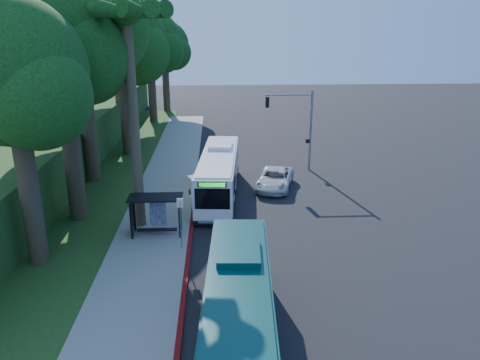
{
  "coord_description": "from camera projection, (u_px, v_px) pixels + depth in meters",
  "views": [
    {
      "loc": [
        -3.34,
        -29.13,
        12.29
      ],
      "look_at": [
        -1.77,
        1.0,
        2.16
      ],
      "focal_mm": 35.0,
      "sensor_mm": 36.0,
      "label": 1
    }
  ],
  "objects": [
    {
      "name": "stop_sign_pole",
      "position": [
        181.0,
        217.0,
        26.0
      ],
      "size": [
        0.35,
        0.06,
        3.17
      ],
      "color": "gray",
      "rests_on": "ground"
    },
    {
      "name": "grass_verge",
      "position": [
        91.0,
        192.0,
        35.74
      ],
      "size": [
        8.0,
        70.0,
        0.06
      ],
      "primitive_type": "cube",
      "color": "#234719",
      "rests_on": "ground"
    },
    {
      "name": "teal_bus",
      "position": [
        238.0,
        312.0,
        18.01
      ],
      "size": [
        3.18,
        11.9,
        3.51
      ],
      "rotation": [
        0.0,
        0.0,
        -0.06
      ],
      "color": "#0B3E3A",
      "rests_on": "ground"
    },
    {
      "name": "ground",
      "position": [
        267.0,
        214.0,
        31.66
      ],
      "size": [
        140.0,
        140.0,
        0.0
      ],
      "primitive_type": "plane",
      "color": "black",
      "rests_on": "ground"
    },
    {
      "name": "palm_tree",
      "position": [
        127.0,
        22.0,
        25.89
      ],
      "size": [
        4.2,
        4.2,
        14.4
      ],
      "color": "#4C3F2D",
      "rests_on": "ground"
    },
    {
      "name": "tree_5",
      "position": [
        165.0,
        48.0,
        66.14
      ],
      "size": [
        7.35,
        7.0,
        12.86
      ],
      "color": "#382B1E",
      "rests_on": "ground"
    },
    {
      "name": "sidewalk",
      "position": [
        158.0,
        216.0,
        31.28
      ],
      "size": [
        4.5,
        70.0,
        0.12
      ],
      "primitive_type": "cube",
      "color": "gray",
      "rests_on": "ground"
    },
    {
      "name": "traffic_signal_pole",
      "position": [
        299.0,
        120.0,
        39.9
      ],
      "size": [
        4.1,
        0.3,
        7.0
      ],
      "color": "gray",
      "rests_on": "ground"
    },
    {
      "name": "tree_3",
      "position": [
        116.0,
        26.0,
        49.86
      ],
      "size": [
        10.08,
        9.6,
        17.28
      ],
      "color": "#382B1E",
      "rests_on": "ground"
    },
    {
      "name": "tree_2",
      "position": [
        121.0,
        44.0,
        42.87
      ],
      "size": [
        8.82,
        8.4,
        15.12
      ],
      "color": "#382B1E",
      "rests_on": "ground"
    },
    {
      "name": "tree_0",
      "position": [
        61.0,
        43.0,
        27.46
      ],
      "size": [
        8.4,
        8.0,
        15.7
      ],
      "color": "#382B1E",
      "rests_on": "ground"
    },
    {
      "name": "tree_4",
      "position": [
        150.0,
        45.0,
        58.28
      ],
      "size": [
        8.4,
        8.0,
        14.14
      ],
      "color": "#382B1E",
      "rests_on": "ground"
    },
    {
      "name": "tree_6",
      "position": [
        14.0,
        80.0,
        22.24
      ],
      "size": [
        7.56,
        7.2,
        13.74
      ],
      "color": "#382B1E",
      "rests_on": "ground"
    },
    {
      "name": "bus_shelter",
      "position": [
        152.0,
        207.0,
        28.02
      ],
      "size": [
        3.2,
        1.51,
        2.55
      ],
      "color": "black",
      "rests_on": "ground"
    },
    {
      "name": "tree_1",
      "position": [
        78.0,
        17.0,
        34.5
      ],
      "size": [
        10.5,
        10.0,
        18.26
      ],
      "color": "#382B1E",
      "rests_on": "ground"
    },
    {
      "name": "pickup",
      "position": [
        275.0,
        179.0,
        36.54
      ],
      "size": [
        3.8,
        5.82,
        1.49
      ],
      "primitive_type": "imported",
      "rotation": [
        0.0,
        0.0,
        -0.27
      ],
      "color": "silver",
      "rests_on": "ground"
    },
    {
      "name": "red_curb",
      "position": [
        190.0,
        241.0,
        27.6
      ],
      "size": [
        0.25,
        30.0,
        0.13
      ],
      "primitive_type": "cube",
      "color": "maroon",
      "rests_on": "ground"
    },
    {
      "name": "white_bus",
      "position": [
        219.0,
        173.0,
        34.71
      ],
      "size": [
        3.45,
        12.01,
        3.53
      ],
      "rotation": [
        0.0,
        0.0,
        -0.08
      ],
      "color": "white",
      "rests_on": "ground"
    }
  ]
}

